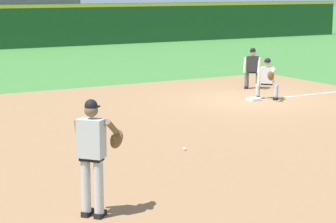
{
  "coord_description": "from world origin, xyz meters",
  "views": [
    {
      "loc": [
        -12.53,
        -16.49,
        3.5
      ],
      "look_at": [
        -6.12,
        -5.23,
        1.07
      ],
      "focal_mm": 70.0,
      "sensor_mm": 36.0,
      "label": 1
    }
  ],
  "objects_px": {
    "first_baseman": "(267,77)",
    "umpire": "(253,67)",
    "first_base_bag": "(254,99)",
    "pitcher": "(94,151)",
    "baseball": "(185,149)"
  },
  "relations": [
    {
      "from": "pitcher",
      "to": "umpire",
      "type": "relative_size",
      "value": 1.27
    },
    {
      "from": "pitcher",
      "to": "first_baseman",
      "type": "distance_m",
      "value": 11.81
    },
    {
      "from": "first_base_bag",
      "to": "pitcher",
      "type": "xyz_separation_m",
      "value": [
        -8.7,
        -7.46,
        1.01
      ]
    },
    {
      "from": "baseball",
      "to": "umpire",
      "type": "distance_m",
      "value": 9.45
    },
    {
      "from": "first_baseman",
      "to": "umpire",
      "type": "relative_size",
      "value": 0.92
    },
    {
      "from": "first_baseman",
      "to": "umpire",
      "type": "xyz_separation_m",
      "value": [
        0.98,
        2.09,
        0.06
      ]
    },
    {
      "from": "first_base_bag",
      "to": "first_baseman",
      "type": "bearing_deg",
      "value": -5.7
    },
    {
      "from": "baseball",
      "to": "pitcher",
      "type": "height_order",
      "value": "pitcher"
    },
    {
      "from": "baseball",
      "to": "first_baseman",
      "type": "distance_m",
      "value": 7.34
    },
    {
      "from": "umpire",
      "to": "baseball",
      "type": "bearing_deg",
      "value": -135.84
    },
    {
      "from": "pitcher",
      "to": "umpire",
      "type": "distance_m",
      "value": 13.92
    },
    {
      "from": "first_baseman",
      "to": "pitcher",
      "type": "bearing_deg",
      "value": -141.1
    },
    {
      "from": "baseball",
      "to": "first_baseman",
      "type": "height_order",
      "value": "first_baseman"
    },
    {
      "from": "first_base_bag",
      "to": "pitcher",
      "type": "bearing_deg",
      "value": -139.4
    },
    {
      "from": "first_baseman",
      "to": "first_base_bag",
      "type": "bearing_deg",
      "value": 174.3
    }
  ]
}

